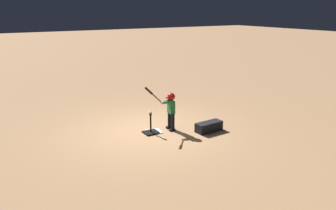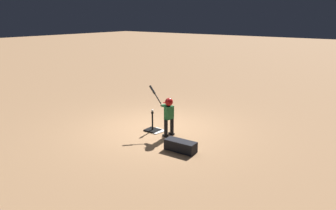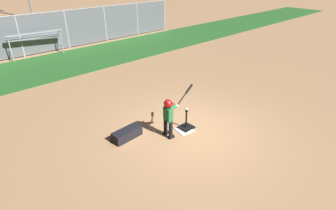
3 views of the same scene
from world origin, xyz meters
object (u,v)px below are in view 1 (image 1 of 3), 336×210
baseball (150,112)px  batting_tee (151,130)px  batter_child (170,106)px  equipment_bag (209,127)px

baseball → batting_tee: bearing=-76.0°
batting_tee → batter_child: bearing=175.7°
equipment_bag → baseball: bearing=-28.6°
batter_child → batting_tee: bearing=-4.3°
batting_tee → equipment_bag: size_ratio=0.72×
baseball → batter_child: bearing=175.7°
batting_tee → equipment_bag: (-1.56, 0.74, 0.06)m
batter_child → equipment_bag: batter_child is taller
batting_tee → batter_child: 0.90m
batting_tee → baseball: baseball is taller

